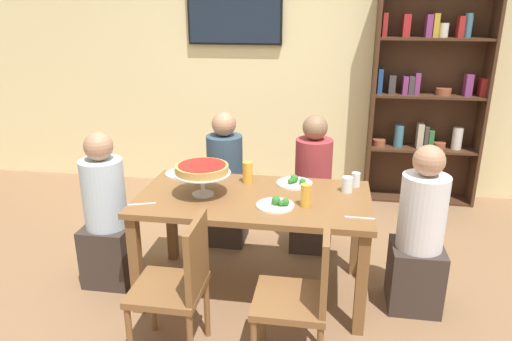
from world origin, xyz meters
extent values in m
plane|color=#846042|center=(0.00, 0.00, 0.00)|extent=(12.00, 12.00, 0.00)
cube|color=beige|center=(0.00, 2.20, 1.40)|extent=(8.00, 0.12, 2.80)
cube|color=brown|center=(0.00, 0.00, 0.72)|extent=(1.57, 0.84, 0.04)
cube|color=brown|center=(-0.73, -0.36, 0.35)|extent=(0.07, 0.07, 0.70)
cube|color=brown|center=(0.73, -0.36, 0.35)|extent=(0.07, 0.07, 0.70)
cube|color=brown|center=(-0.73, 0.36, 0.35)|extent=(0.07, 0.07, 0.70)
cube|color=brown|center=(0.73, 0.36, 0.35)|extent=(0.07, 0.07, 0.70)
cube|color=#422819|center=(0.90, 1.98, 1.10)|extent=(0.03, 0.30, 2.20)
cube|color=#422819|center=(1.97, 1.98, 1.10)|extent=(0.03, 0.30, 2.20)
cube|color=#422819|center=(1.44, 2.12, 1.10)|extent=(1.10, 0.02, 2.20)
cube|color=#422819|center=(1.44, 1.98, 0.01)|extent=(1.04, 0.28, 0.02)
cube|color=#422819|center=(1.44, 1.98, 0.56)|extent=(1.04, 0.28, 0.02)
cube|color=#422819|center=(1.44, 1.98, 1.11)|extent=(1.04, 0.28, 0.02)
cube|color=#422819|center=(1.44, 1.98, 1.66)|extent=(1.04, 0.28, 0.02)
cylinder|color=brown|center=(1.00, 1.98, 0.61)|extent=(0.13, 0.13, 0.07)
cylinder|color=#3D7084|center=(1.19, 1.98, 0.69)|extent=(0.10, 0.10, 0.23)
cube|color=#B2A88E|center=(1.40, 1.98, 0.70)|extent=(0.06, 0.12, 0.25)
cube|color=#3D3838|center=(1.46, 1.98, 0.69)|extent=(0.04, 0.13, 0.23)
cube|color=#2D6B38|center=(1.51, 1.98, 0.67)|extent=(0.05, 0.11, 0.19)
cylinder|color=brown|center=(1.60, 1.98, 0.60)|extent=(0.13, 0.13, 0.06)
cylinder|color=silver|center=(1.77, 1.98, 0.69)|extent=(0.10, 0.10, 0.22)
cube|color=navy|center=(0.96, 1.98, 1.25)|extent=(0.05, 0.13, 0.24)
cube|color=#3D3838|center=(1.08, 1.98, 1.21)|extent=(0.06, 0.10, 0.18)
cube|color=#7A3370|center=(1.20, 1.98, 1.21)|extent=(0.05, 0.13, 0.17)
cube|color=#3D3838|center=(1.26, 1.98, 1.21)|extent=(0.05, 0.13, 0.18)
cube|color=#7A3370|center=(1.32, 1.98, 1.23)|extent=(0.05, 0.11, 0.21)
cylinder|color=brown|center=(1.58, 1.98, 1.16)|extent=(0.15, 0.15, 0.07)
cube|color=#7A3370|center=(1.80, 1.98, 1.23)|extent=(0.07, 0.13, 0.21)
cube|color=maroon|center=(1.93, 1.98, 1.21)|extent=(0.05, 0.13, 0.17)
cube|color=maroon|center=(0.96, 1.98, 1.79)|extent=(0.05, 0.13, 0.22)
cube|color=maroon|center=(1.16, 1.98, 1.78)|extent=(0.07, 0.13, 0.21)
cube|color=#7A3370|center=(1.37, 1.98, 1.78)|extent=(0.06, 0.13, 0.21)
cube|color=#B7932D|center=(1.43, 1.98, 1.78)|extent=(0.05, 0.13, 0.22)
cylinder|color=silver|center=(1.51, 1.98, 1.74)|extent=(0.09, 0.09, 0.13)
cube|color=maroon|center=(1.65, 1.98, 1.77)|extent=(0.05, 0.13, 0.20)
cylinder|color=#3D7084|center=(1.72, 1.98, 1.79)|extent=(0.08, 0.08, 0.22)
cube|color=black|center=(-0.54, 2.11, 1.87)|extent=(0.99, 0.05, 0.60)
cube|color=#192333|center=(-0.54, 2.08, 1.87)|extent=(0.95, 0.01, 0.56)
cube|color=#382D28|center=(-0.37, 0.74, 0.23)|extent=(0.34, 0.34, 0.45)
cylinder|color=#33475B|center=(-0.37, 0.74, 0.70)|extent=(0.30, 0.30, 0.50)
sphere|color=#A87A5B|center=(-0.37, 0.74, 1.05)|extent=(0.20, 0.20, 0.20)
cube|color=#382D28|center=(-1.07, -0.03, 0.23)|extent=(0.34, 0.34, 0.45)
cylinder|color=silver|center=(-1.07, -0.03, 0.70)|extent=(0.30, 0.30, 0.50)
sphere|color=#A87A5B|center=(-1.07, -0.03, 1.05)|extent=(0.20, 0.20, 0.20)
cube|color=#382D28|center=(1.11, 0.00, 0.23)|extent=(0.34, 0.34, 0.45)
cylinder|color=silver|center=(1.11, 0.00, 0.70)|extent=(0.30, 0.30, 0.50)
sphere|color=#A87A5B|center=(1.11, 0.00, 1.05)|extent=(0.20, 0.20, 0.20)
cube|color=#382D28|center=(0.37, 0.74, 0.23)|extent=(0.34, 0.34, 0.45)
cylinder|color=#993338|center=(0.37, 0.74, 0.70)|extent=(0.30, 0.30, 0.50)
sphere|color=#846047|center=(0.37, 0.74, 1.05)|extent=(0.20, 0.20, 0.20)
cube|color=brown|center=(-0.38, -0.71, 0.43)|extent=(0.40, 0.40, 0.04)
cube|color=brown|center=(-0.20, -0.71, 0.66)|extent=(0.04, 0.36, 0.42)
cylinder|color=brown|center=(-0.55, -0.89, 0.21)|extent=(0.04, 0.04, 0.41)
cylinder|color=brown|center=(-0.55, -0.54, 0.21)|extent=(0.04, 0.04, 0.41)
cylinder|color=brown|center=(-0.20, -0.54, 0.21)|extent=(0.04, 0.04, 0.41)
cube|color=brown|center=(0.32, -0.71, 0.43)|extent=(0.40, 0.40, 0.04)
cube|color=brown|center=(0.50, -0.71, 0.66)|extent=(0.04, 0.36, 0.42)
cylinder|color=brown|center=(0.14, -0.53, 0.21)|extent=(0.04, 0.04, 0.41)
cylinder|color=brown|center=(0.49, -0.53, 0.21)|extent=(0.04, 0.04, 0.41)
cylinder|color=silver|center=(-0.34, -0.03, 0.75)|extent=(0.15, 0.15, 0.01)
cylinder|color=silver|center=(-0.34, -0.03, 0.82)|extent=(0.03, 0.03, 0.14)
cylinder|color=silver|center=(-0.34, -0.03, 0.90)|extent=(0.38, 0.38, 0.01)
cylinder|color=tan|center=(-0.34, -0.03, 0.93)|extent=(0.35, 0.35, 0.05)
cylinder|color=maroon|center=(-0.34, -0.03, 0.96)|extent=(0.32, 0.32, 0.00)
cylinder|color=white|center=(-0.62, 0.35, 0.75)|extent=(0.24, 0.24, 0.01)
sphere|color=#2D7028|center=(-0.63, 0.38, 0.78)|extent=(0.04, 0.04, 0.04)
sphere|color=#2D7028|center=(-0.64, 0.30, 0.78)|extent=(0.05, 0.05, 0.05)
sphere|color=#2D7028|center=(-0.61, 0.32, 0.78)|extent=(0.05, 0.05, 0.05)
cylinder|color=white|center=(0.16, -0.15, 0.75)|extent=(0.25, 0.25, 0.01)
sphere|color=#2D7028|center=(0.17, -0.12, 0.78)|extent=(0.05, 0.05, 0.05)
sphere|color=#2D7028|center=(0.17, -0.15, 0.78)|extent=(0.06, 0.06, 0.06)
sphere|color=#2D7028|center=(0.23, -0.16, 0.78)|extent=(0.05, 0.05, 0.05)
sphere|color=#2D7028|center=(0.21, -0.17, 0.77)|extent=(0.04, 0.04, 0.04)
cylinder|color=white|center=(0.25, 0.27, 0.75)|extent=(0.26, 0.26, 0.01)
sphere|color=#2D7028|center=(0.25, 0.26, 0.78)|extent=(0.04, 0.04, 0.04)
sphere|color=#2D7028|center=(0.23, 0.24, 0.77)|extent=(0.04, 0.04, 0.04)
sphere|color=#2D7028|center=(0.31, 0.24, 0.78)|extent=(0.05, 0.05, 0.05)
sphere|color=#2D7028|center=(0.25, 0.27, 0.78)|extent=(0.06, 0.06, 0.06)
cylinder|color=gold|center=(0.36, -0.11, 0.81)|extent=(0.07, 0.07, 0.15)
cylinder|color=gold|center=(-0.09, 0.25, 0.82)|extent=(0.07, 0.07, 0.16)
cylinder|color=white|center=(0.63, 0.18, 0.79)|extent=(0.07, 0.07, 0.11)
cylinder|color=white|center=(0.69, 0.30, 0.79)|extent=(0.06, 0.06, 0.10)
cylinder|color=white|center=(-0.44, 0.20, 0.80)|extent=(0.07, 0.07, 0.12)
cube|color=silver|center=(0.69, -0.25, 0.74)|extent=(0.18, 0.02, 0.00)
cube|color=silver|center=(-0.70, -0.25, 0.74)|extent=(0.18, 0.07, 0.00)
camera|label=1|loc=(0.49, -2.94, 1.96)|focal=33.28mm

